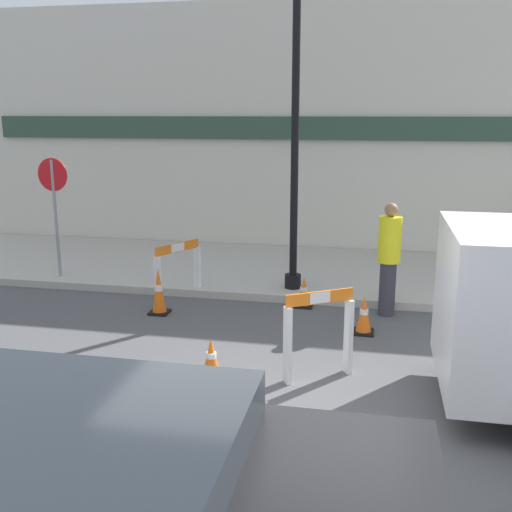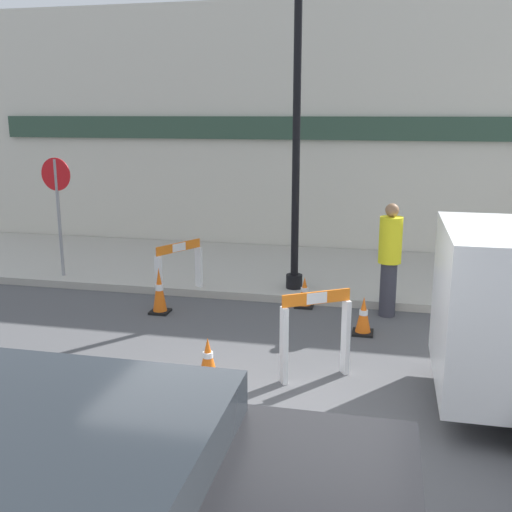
% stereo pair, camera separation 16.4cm
% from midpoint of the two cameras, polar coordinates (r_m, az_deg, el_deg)
% --- Properties ---
extents(ground_plane, '(60.00, 60.00, 0.00)m').
position_cam_midpoint_polar(ground_plane, '(5.98, 0.88, -18.09)').
color(ground_plane, '#4C4C4F').
extents(sidewalk_slab, '(18.00, 3.83, 0.14)m').
position_cam_midpoint_polar(sidewalk_slab, '(11.86, 6.57, -1.56)').
color(sidewalk_slab, '#ADA89E').
rests_on(sidewalk_slab, ground_plane).
extents(storefront_facade, '(18.00, 0.22, 5.50)m').
position_cam_midpoint_polar(storefront_facade, '(13.45, 7.64, 11.77)').
color(storefront_facade, beige).
rests_on(storefront_facade, ground_plane).
extents(streetlamp_post, '(0.44, 0.44, 5.89)m').
position_cam_midpoint_polar(streetlamp_post, '(10.14, 3.35, 17.71)').
color(streetlamp_post, black).
rests_on(streetlamp_post, sidewalk_slab).
extents(stop_sign, '(0.60, 0.07, 2.20)m').
position_cam_midpoint_polar(stop_sign, '(11.59, -19.04, 5.24)').
color(stop_sign, gray).
rests_on(stop_sign, sidewalk_slab).
extents(barricade_0, '(0.58, 0.91, 1.00)m').
position_cam_midpoint_polar(barricade_0, '(10.24, -7.89, -1.22)').
color(barricade_0, white).
rests_on(barricade_0, ground_plane).
extents(barricade_1, '(0.81, 0.58, 1.09)m').
position_cam_midpoint_polar(barricade_1, '(7.21, 5.36, -7.18)').
color(barricade_1, white).
rests_on(barricade_1, ground_plane).
extents(traffic_cone_0, '(0.30, 0.30, 0.52)m').
position_cam_midpoint_polar(traffic_cone_0, '(7.31, -4.93, -9.79)').
color(traffic_cone_0, black).
rests_on(traffic_cone_0, ground_plane).
extents(traffic_cone_1, '(0.30, 0.30, 0.51)m').
position_cam_midpoint_polar(traffic_cone_1, '(9.91, 4.10, -3.48)').
color(traffic_cone_1, black).
rests_on(traffic_cone_1, ground_plane).
extents(traffic_cone_2, '(0.30, 0.30, 0.75)m').
position_cam_midpoint_polar(traffic_cone_2, '(9.65, -9.73, -3.37)').
color(traffic_cone_2, black).
rests_on(traffic_cone_2, ground_plane).
extents(traffic_cone_3, '(0.30, 0.30, 0.57)m').
position_cam_midpoint_polar(traffic_cone_3, '(8.83, 9.72, -5.61)').
color(traffic_cone_3, black).
rests_on(traffic_cone_3, ground_plane).
extents(person_worker, '(0.48, 0.48, 1.79)m').
position_cam_midpoint_polar(person_worker, '(9.51, 12.07, 0.02)').
color(person_worker, '#33333D').
rests_on(person_worker, ground_plane).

